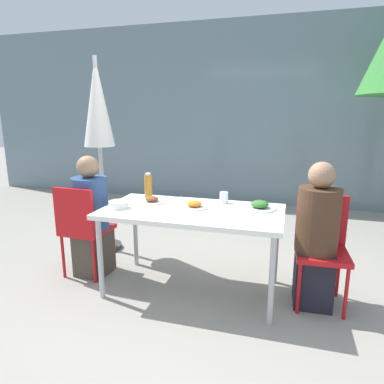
% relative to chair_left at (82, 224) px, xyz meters
% --- Properties ---
extents(ground_plane, '(24.00, 24.00, 0.00)m').
position_rel_chair_left_xyz_m(ground_plane, '(1.06, 0.03, -0.52)').
color(ground_plane, gray).
extents(building_facade, '(10.00, 0.20, 3.00)m').
position_rel_chair_left_xyz_m(building_facade, '(1.06, 3.28, 0.98)').
color(building_facade, slate).
rests_on(building_facade, ground).
extents(dining_table, '(1.51, 0.79, 0.74)m').
position_rel_chair_left_xyz_m(dining_table, '(1.06, 0.03, 0.16)').
color(dining_table, white).
rests_on(dining_table, ground).
extents(chair_left, '(0.42, 0.42, 0.88)m').
position_rel_chair_left_xyz_m(chair_left, '(0.00, 0.00, 0.00)').
color(chair_left, red).
rests_on(chair_left, ground).
extents(person_left, '(0.32, 0.32, 1.15)m').
position_rel_chair_left_xyz_m(person_left, '(0.05, 0.08, 0.03)').
color(person_left, '#473D33').
rests_on(person_left, ground).
extents(chair_right, '(0.42, 0.42, 0.88)m').
position_rel_chair_left_xyz_m(chair_right, '(2.11, 0.16, 0.00)').
color(chair_right, red).
rests_on(chair_right, ground).
extents(person_right, '(0.32, 0.32, 1.17)m').
position_rel_chair_left_xyz_m(person_right, '(2.06, 0.08, 0.04)').
color(person_right, black).
rests_on(person_right, ground).
extents(closed_umbrella, '(0.36, 0.36, 2.10)m').
position_rel_chair_left_xyz_m(closed_umbrella, '(-0.16, 0.66, 1.00)').
color(closed_umbrella, '#333333').
rests_on(closed_umbrella, ground).
extents(plate_0, '(0.23, 0.23, 0.06)m').
position_rel_chair_left_xyz_m(plate_0, '(1.07, 0.08, 0.24)').
color(plate_0, white).
rests_on(plate_0, dining_table).
extents(plate_1, '(0.21, 0.21, 0.06)m').
position_rel_chair_left_xyz_m(plate_1, '(0.65, 0.14, 0.24)').
color(plate_1, white).
rests_on(plate_1, dining_table).
extents(plate_2, '(0.27, 0.27, 0.07)m').
position_rel_chair_left_xyz_m(plate_2, '(1.60, 0.20, 0.25)').
color(plate_2, white).
rests_on(plate_2, dining_table).
extents(bottle, '(0.07, 0.07, 0.24)m').
position_rel_chair_left_xyz_m(bottle, '(0.55, 0.29, 0.34)').
color(bottle, '#B7751E').
rests_on(bottle, dining_table).
extents(drinking_cup, '(0.08, 0.08, 0.10)m').
position_rel_chair_left_xyz_m(drinking_cup, '(1.27, 0.31, 0.27)').
color(drinking_cup, white).
rests_on(drinking_cup, dining_table).
extents(salad_bowl, '(0.17, 0.17, 0.06)m').
position_rel_chair_left_xyz_m(salad_bowl, '(0.45, -0.10, 0.25)').
color(salad_bowl, white).
rests_on(salad_bowl, dining_table).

